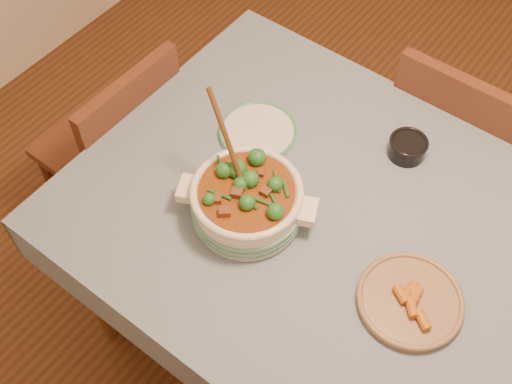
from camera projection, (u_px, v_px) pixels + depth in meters
floor at (345, 354)px, 2.28m from camera, size 4.50×4.50×0.00m
dining_table at (373, 264)px, 1.73m from camera, size 1.68×1.08×0.76m
stew_casserole at (247, 200)px, 1.65m from camera, size 0.37×0.37×0.35m
white_plate at (258, 131)px, 1.87m from camera, size 0.26×0.26×0.02m
condiment_bowl at (408, 146)px, 1.81m from camera, size 0.12×0.12×0.06m
fried_plate at (410, 300)px, 1.55m from camera, size 0.27×0.27×0.04m
chair_far at (452, 143)px, 2.18m from camera, size 0.42×0.42×0.89m
chair_left at (121, 145)px, 2.19m from camera, size 0.41×0.41×0.87m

